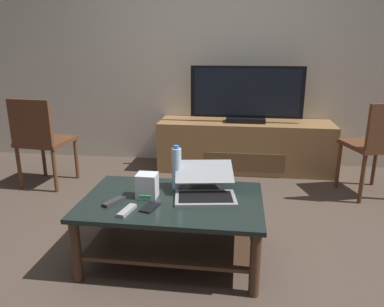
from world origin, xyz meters
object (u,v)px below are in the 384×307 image
object	(u,v)px
media_cabinet	(244,146)
television	(247,96)
cell_phone	(150,207)
laptop	(205,187)
router_box	(147,186)
water_bottle_near	(177,168)
tv_remote	(127,211)
side_chair	(41,138)
dining_chair	(379,143)
coffee_table	(173,217)
soundbar_remote	(114,201)

from	to	relation	value
media_cabinet	television	bearing A→B (deg)	-90.00
cell_phone	laptop	bearing A→B (deg)	51.29
television	router_box	size ratio (longest dim) A/B	7.67
water_bottle_near	tv_remote	world-z (taller)	water_bottle_near
side_chair	laptop	world-z (taller)	side_chair
media_cabinet	dining_chair	xyz separation A→B (m)	(1.15, -0.63, 0.24)
coffee_table	laptop	size ratio (longest dim) A/B	2.52
dining_chair	cell_phone	xyz separation A→B (m)	(-1.71, -1.37, -0.09)
water_bottle_near	laptop	bearing A→B (deg)	-26.54
laptop	cell_phone	distance (m)	0.38
media_cabinet	soundbar_remote	bearing A→B (deg)	-112.14
laptop	water_bottle_near	distance (m)	0.24
laptop	soundbar_remote	distance (m)	0.57
laptop	water_bottle_near	size ratio (longest dim) A/B	1.49
water_bottle_near	side_chair	bearing A→B (deg)	148.45
router_box	tv_remote	size ratio (longest dim) A/B	0.96
tv_remote	soundbar_remote	world-z (taller)	same
router_box	water_bottle_near	xyz separation A→B (m)	(0.16, 0.17, 0.06)
dining_chair	side_chair	xyz separation A→B (m)	(-3.07, -0.14, -0.02)
media_cabinet	router_box	world-z (taller)	router_box
television	side_chair	xyz separation A→B (m)	(-1.92, -0.75, -0.33)
television	cell_phone	xyz separation A→B (m)	(-0.56, -1.97, -0.40)
side_chair	soundbar_remote	xyz separation A→B (m)	(1.12, -1.18, -0.07)
dining_chair	tv_remote	xyz separation A→B (m)	(-1.83, -1.44, -0.09)
laptop	router_box	size ratio (longest dim) A/B	2.88
tv_remote	cell_phone	bearing A→B (deg)	42.61
media_cabinet	tv_remote	bearing A→B (deg)	-108.19
laptop	water_bottle_near	xyz separation A→B (m)	(-0.20, 0.10, 0.08)
cell_phone	soundbar_remote	bearing A→B (deg)	-176.53
media_cabinet	television	xyz separation A→B (m)	(-0.00, -0.02, 0.55)
media_cabinet	router_box	size ratio (longest dim) A/B	12.08
dining_chair	soundbar_remote	size ratio (longest dim) A/B	5.44
side_chair	router_box	world-z (taller)	side_chair
television	soundbar_remote	xyz separation A→B (m)	(-0.79, -1.93, -0.40)
router_box	tv_remote	world-z (taller)	router_box
side_chair	router_box	distance (m)	1.68
coffee_table	cell_phone	xyz separation A→B (m)	(-0.11, -0.15, 0.13)
laptop	tv_remote	size ratio (longest dim) A/B	2.75
dining_chair	soundbar_remote	bearing A→B (deg)	-145.72
cell_phone	tv_remote	world-z (taller)	tv_remote
coffee_table	side_chair	bearing A→B (deg)	143.61
dining_chair	water_bottle_near	size ratio (longest dim) A/B	2.95
television	water_bottle_near	world-z (taller)	television
dining_chair	water_bottle_near	xyz separation A→B (m)	(-1.61, -1.04, 0.05)
coffee_table	television	world-z (taller)	television
water_bottle_near	tv_remote	xyz separation A→B (m)	(-0.22, -0.40, -0.13)
water_bottle_near	cell_phone	xyz separation A→B (m)	(-0.10, -0.33, -0.14)
dining_chair	tv_remote	world-z (taller)	dining_chair
laptop	dining_chair	bearing A→B (deg)	38.88
television	soundbar_remote	world-z (taller)	television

